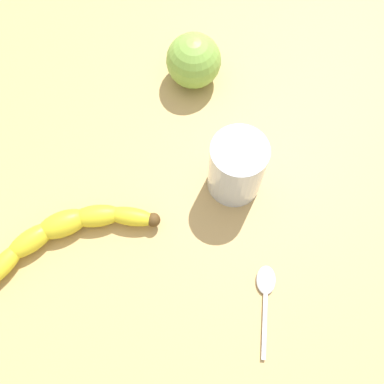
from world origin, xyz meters
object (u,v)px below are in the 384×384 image
Objects in this scene: green_apple_fruit at (194,61)px; teaspoon at (266,285)px; banana at (65,231)px; smoothie_glass at (236,169)px.

teaspoon is at bearing -169.53° from green_apple_fruit.
smoothie_glass is at bearing 176.60° from banana.
teaspoon is at bearing 142.98° from banana.
smoothie_glass is 18.14cm from green_apple_fruit.
banana is at bearing 103.58° from smoothie_glass.
banana is at bearing 141.30° from green_apple_fruit.
smoothie_glass reaches higher than teaspoon.
banana is 26.04cm from teaspoon.
banana is 2.37× the size of smoothie_glass.
smoothie_glass reaches higher than banana.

